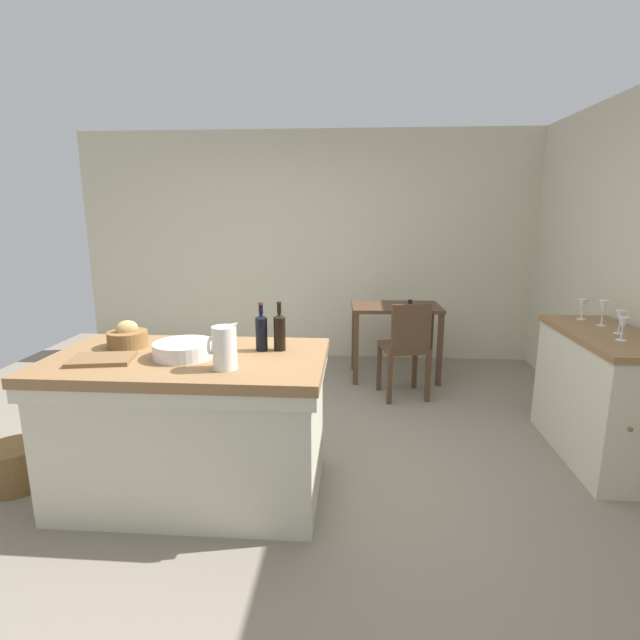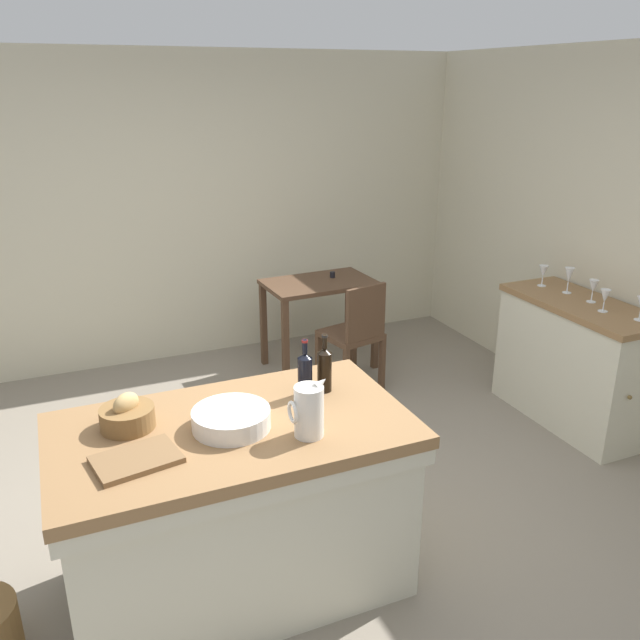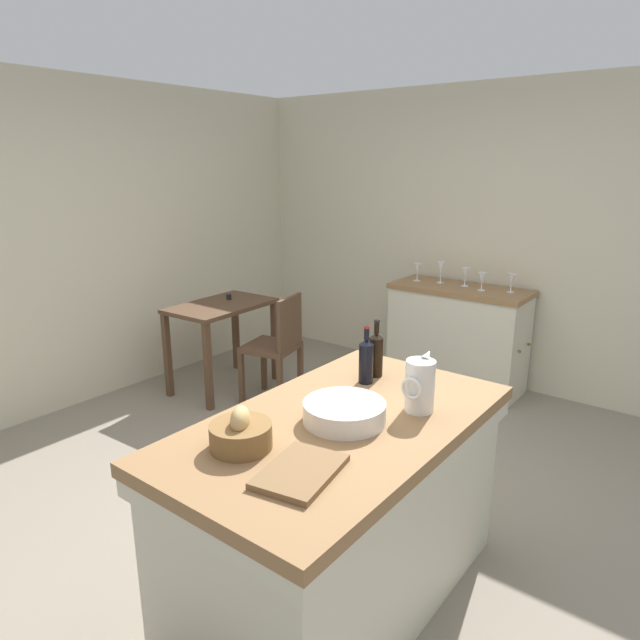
{
  "view_description": "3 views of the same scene",
  "coord_description": "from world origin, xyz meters",
  "px_view_note": "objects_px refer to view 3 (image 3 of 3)",
  "views": [
    {
      "loc": [
        0.53,
        -3.1,
        1.72
      ],
      "look_at": [
        0.29,
        0.2,
        0.97
      ],
      "focal_mm": 27.29,
      "sensor_mm": 36.0,
      "label": 1
    },
    {
      "loc": [
        -1.1,
        -2.98,
        2.35
      ],
      "look_at": [
        0.25,
        0.16,
        1.09
      ],
      "focal_mm": 36.65,
      "sensor_mm": 36.0,
      "label": 2
    },
    {
      "loc": [
        -2.22,
        -1.7,
        1.95
      ],
      "look_at": [
        0.25,
        0.21,
        1.06
      ],
      "focal_mm": 31.41,
      "sensor_mm": 36.0,
      "label": 3
    }
  ],
  "objects_px": {
    "wooden_chair": "(277,345)",
    "wine_bottle_amber": "(366,360)",
    "wine_glass_far_left": "(512,279)",
    "cutting_board": "(300,471)",
    "wine_glass_middle": "(465,274)",
    "side_cabinet": "(457,337)",
    "island_table": "(340,503)",
    "writing_desk": "(222,318)",
    "pitcher": "(420,385)",
    "wine_glass_far_right": "(417,269)",
    "wine_glass_left": "(482,278)",
    "bread_basket": "(241,434)",
    "wash_bowl": "(344,412)",
    "wine_glass_right": "(441,269)",
    "wine_bottle_dark": "(376,353)"
  },
  "relations": [
    {
      "from": "pitcher",
      "to": "wine_glass_far_right",
      "type": "relative_size",
      "value": 1.74
    },
    {
      "from": "side_cabinet",
      "to": "wash_bowl",
      "type": "bearing_deg",
      "value": -165.7
    },
    {
      "from": "cutting_board",
      "to": "wine_glass_middle",
      "type": "relative_size",
      "value": 2.1
    },
    {
      "from": "wine_glass_far_left",
      "to": "wine_bottle_dark",
      "type": "bearing_deg",
      "value": -177.51
    },
    {
      "from": "pitcher",
      "to": "cutting_board",
      "type": "bearing_deg",
      "value": 174.0
    },
    {
      "from": "island_table",
      "to": "wine_glass_right",
      "type": "xyz_separation_m",
      "value": [
        2.75,
        0.88,
        0.56
      ]
    },
    {
      "from": "wooden_chair",
      "to": "cutting_board",
      "type": "xyz_separation_m",
      "value": [
        -1.89,
        -1.82,
        0.4
      ]
    },
    {
      "from": "wash_bowl",
      "to": "wine_glass_far_left",
      "type": "relative_size",
      "value": 2.24
    },
    {
      "from": "island_table",
      "to": "wine_glass_left",
      "type": "bearing_deg",
      "value": 9.96
    },
    {
      "from": "writing_desk",
      "to": "bread_basket",
      "type": "height_order",
      "value": "bread_basket"
    },
    {
      "from": "wine_bottle_dark",
      "to": "wine_glass_far_left",
      "type": "xyz_separation_m",
      "value": [
        2.24,
        0.1,
        0.01
      ]
    },
    {
      "from": "wine_glass_left",
      "to": "bread_basket",
      "type": "bearing_deg",
      "value": -174.3
    },
    {
      "from": "side_cabinet",
      "to": "cutting_board",
      "type": "xyz_separation_m",
      "value": [
        -3.14,
        -0.81,
        0.44
      ]
    },
    {
      "from": "island_table",
      "to": "wash_bowl",
      "type": "distance_m",
      "value": 0.45
    },
    {
      "from": "wooden_chair",
      "to": "wine_glass_left",
      "type": "distance_m",
      "value": 1.8
    },
    {
      "from": "island_table",
      "to": "wine_bottle_amber",
      "type": "relative_size",
      "value": 5.49
    },
    {
      "from": "wine_bottle_amber",
      "to": "wine_glass_far_left",
      "type": "bearing_deg",
      "value": 2.64
    },
    {
      "from": "side_cabinet",
      "to": "wine_glass_right",
      "type": "bearing_deg",
      "value": 78.23
    },
    {
      "from": "bread_basket",
      "to": "cutting_board",
      "type": "height_order",
      "value": "bread_basket"
    },
    {
      "from": "side_cabinet",
      "to": "wine_bottle_amber",
      "type": "xyz_separation_m",
      "value": [
        -2.29,
        -0.52,
        0.55
      ]
    },
    {
      "from": "island_table",
      "to": "bread_basket",
      "type": "height_order",
      "value": "bread_basket"
    },
    {
      "from": "wine_glass_left",
      "to": "side_cabinet",
      "type": "bearing_deg",
      "value": 82.01
    },
    {
      "from": "side_cabinet",
      "to": "wine_glass_right",
      "type": "relative_size",
      "value": 6.36
    },
    {
      "from": "wine_bottle_amber",
      "to": "wine_glass_right",
      "type": "bearing_deg",
      "value": 17.49
    },
    {
      "from": "wine_bottle_amber",
      "to": "wine_glass_left",
      "type": "distance_m",
      "value": 2.28
    },
    {
      "from": "wooden_chair",
      "to": "wine_glass_far_right",
      "type": "relative_size",
      "value": 5.84
    },
    {
      "from": "wine_glass_far_right",
      "to": "pitcher",
      "type": "bearing_deg",
      "value": -151.57
    },
    {
      "from": "wine_bottle_dark",
      "to": "wine_glass_left",
      "type": "relative_size",
      "value": 1.96
    },
    {
      "from": "bread_basket",
      "to": "wine_glass_far_left",
      "type": "distance_m",
      "value": 3.19
    },
    {
      "from": "writing_desk",
      "to": "wine_glass_far_left",
      "type": "xyz_separation_m",
      "value": [
        1.36,
        -2.02,
        0.37
      ]
    },
    {
      "from": "writing_desk",
      "to": "wine_glass_far_right",
      "type": "distance_m",
      "value": 1.8
    },
    {
      "from": "wooden_chair",
      "to": "wine_bottle_amber",
      "type": "xyz_separation_m",
      "value": [
        -1.03,
        -1.53,
        0.5
      ]
    },
    {
      "from": "wooden_chair",
      "to": "wine_glass_far_right",
      "type": "xyz_separation_m",
      "value": [
        1.25,
        -0.59,
        0.51
      ]
    },
    {
      "from": "island_table",
      "to": "wine_glass_middle",
      "type": "relative_size",
      "value": 10.11
    },
    {
      "from": "wash_bowl",
      "to": "wine_glass_right",
      "type": "bearing_deg",
      "value": 18.17
    },
    {
      "from": "wooden_chair",
      "to": "wine_bottle_amber",
      "type": "height_order",
      "value": "wine_bottle_amber"
    },
    {
      "from": "wooden_chair",
      "to": "pitcher",
      "type": "height_order",
      "value": "pitcher"
    },
    {
      "from": "pitcher",
      "to": "wine_glass_far_left",
      "type": "distance_m",
      "value": 2.52
    },
    {
      "from": "side_cabinet",
      "to": "wine_glass_far_left",
      "type": "xyz_separation_m",
      "value": [
        0.06,
        -0.41,
        0.56
      ]
    },
    {
      "from": "wine_glass_far_left",
      "to": "wash_bowl",
      "type": "bearing_deg",
      "value": -174.27
    },
    {
      "from": "wine_glass_right",
      "to": "wine_glass_far_right",
      "type": "xyz_separation_m",
      "value": [
        -0.05,
        0.21,
        -0.02
      ]
    },
    {
      "from": "wine_glass_right",
      "to": "wash_bowl",
      "type": "bearing_deg",
      "value": -161.83
    },
    {
      "from": "wine_glass_right",
      "to": "wine_glass_left",
      "type": "bearing_deg",
      "value": -99.97
    },
    {
      "from": "island_table",
      "to": "wash_bowl",
      "type": "bearing_deg",
      "value": -107.07
    },
    {
      "from": "island_table",
      "to": "wine_bottle_dark",
      "type": "xyz_separation_m",
      "value": [
        0.52,
        0.16,
        0.53
      ]
    },
    {
      "from": "bread_basket",
      "to": "pitcher",
      "type": "bearing_deg",
      "value": -27.89
    },
    {
      "from": "pitcher",
      "to": "wine_glass_far_right",
      "type": "bearing_deg",
      "value": 28.43
    },
    {
      "from": "pitcher",
      "to": "wash_bowl",
      "type": "xyz_separation_m",
      "value": [
        -0.29,
        0.19,
        -0.08
      ]
    },
    {
      "from": "side_cabinet",
      "to": "wine_glass_left",
      "type": "xyz_separation_m",
      "value": [
        -0.03,
        -0.2,
        0.56
      ]
    },
    {
      "from": "bread_basket",
      "to": "wine_glass_far_left",
      "type": "relative_size",
      "value": 1.54
    }
  ]
}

